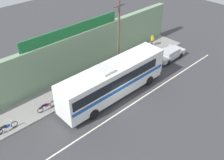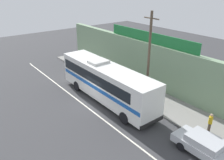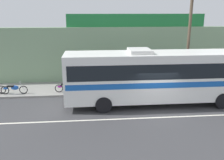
# 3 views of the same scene
# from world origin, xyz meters

# --- Properties ---
(ground_plane) EXTENTS (70.00, 70.00, 0.00)m
(ground_plane) POSITION_xyz_m (0.00, 0.00, 0.00)
(ground_plane) COLOR #3A3A3D
(sidewalk_slab) EXTENTS (30.00, 3.60, 0.14)m
(sidewalk_slab) POSITION_xyz_m (0.00, 5.20, 0.07)
(sidewalk_slab) COLOR gray
(sidewalk_slab) RESTS_ON ground_plane
(storefront_facade) EXTENTS (30.00, 0.70, 4.80)m
(storefront_facade) POSITION_xyz_m (0.00, 7.35, 2.40)
(storefront_facade) COLOR gray
(storefront_facade) RESTS_ON ground_plane
(storefront_billboard) EXTENTS (11.98, 0.12, 1.10)m
(storefront_billboard) POSITION_xyz_m (-0.04, 7.35, 5.35)
(storefront_billboard) COLOR #1E7538
(storefront_billboard) RESTS_ON storefront_facade
(road_center_stripe) EXTENTS (30.00, 0.14, 0.01)m
(road_center_stripe) POSITION_xyz_m (0.00, -0.80, 0.00)
(road_center_stripe) COLOR silver
(road_center_stripe) RESTS_ON ground_plane
(intercity_bus) EXTENTS (12.11, 2.67, 3.78)m
(intercity_bus) POSITION_xyz_m (0.20, 1.45, 2.07)
(intercity_bus) COLOR white
(intercity_bus) RESTS_ON ground_plane
(utility_pole) EXTENTS (1.60, 0.22, 8.45)m
(utility_pole) POSITION_xyz_m (3.28, 3.87, 4.50)
(utility_pole) COLOR brown
(utility_pole) RESTS_ON sidewalk_slab
(motorcycle_black) EXTENTS (1.97, 0.56, 0.94)m
(motorcycle_black) POSITION_xyz_m (-9.84, 4.01, 0.57)
(motorcycle_black) COLOR black
(motorcycle_black) RESTS_ON sidewalk_slab
(motorcycle_green) EXTENTS (1.96, 0.56, 0.94)m
(motorcycle_green) POSITION_xyz_m (-5.89, 4.11, 0.57)
(motorcycle_green) COLOR black
(motorcycle_green) RESTS_ON sidewalk_slab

